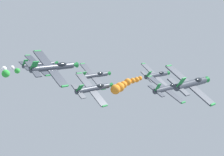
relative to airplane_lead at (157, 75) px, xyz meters
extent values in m
cylinder|color=#333842|center=(-0.02, -0.18, -0.02)|extent=(1.54, 9.00, 1.54)
cone|color=#1E8438|center=(-0.02, 4.92, -0.02)|extent=(1.46, 1.20, 1.46)
cube|color=#333842|center=(-0.08, -0.58, -0.10)|extent=(7.52, 1.90, 5.59)
cylinder|color=#1E8438|center=(-3.78, -0.58, 2.62)|extent=(0.50, 1.40, 0.50)
cylinder|color=#1E8438|center=(3.63, -0.58, -2.83)|extent=(0.50, 1.40, 0.50)
cube|color=#333842|center=(0.01, -4.18, 0.02)|extent=(3.17, 1.20, 2.39)
cube|color=#1E8438|center=(0.55, -4.28, 0.75)|extent=(1.06, 1.10, 1.37)
ellipsoid|color=black|center=(0.28, 1.62, 0.37)|extent=(1.06, 2.20, 1.04)
sphere|color=orange|center=(-0.16, -6.84, -0.07)|extent=(1.04, 1.04, 1.04)
sphere|color=orange|center=(0.10, -8.51, -0.19)|extent=(1.25, 1.25, 1.25)
sphere|color=orange|center=(0.23, -10.18, -0.21)|extent=(1.28, 1.28, 1.28)
sphere|color=orange|center=(0.14, -11.84, -0.32)|extent=(1.65, 1.65, 1.65)
sphere|color=orange|center=(0.29, -13.51, -0.70)|extent=(1.62, 1.62, 1.62)
sphere|color=orange|center=(0.61, -15.18, -0.98)|extent=(2.06, 2.06, 2.06)
sphere|color=orange|center=(0.85, -16.84, -1.19)|extent=(2.09, 2.09, 2.09)
cylinder|color=#333842|center=(-11.18, -10.90, -0.04)|extent=(1.54, 9.00, 1.54)
cone|color=#1E8438|center=(-11.18, -5.80, -0.04)|extent=(1.46, 1.20, 1.46)
cube|color=#333842|center=(-11.24, -11.30, -0.12)|extent=(7.42, 1.90, 5.73)
cylinder|color=#1E8438|center=(-14.89, -11.30, 2.68)|extent=(0.50, 1.40, 0.50)
cylinder|color=#1E8438|center=(-7.59, -11.30, -2.91)|extent=(0.50, 1.40, 0.50)
cube|color=#333842|center=(-11.15, -14.90, 0.00)|extent=(3.13, 1.20, 2.45)
cube|color=#1E8438|center=(-10.59, -15.00, 0.73)|extent=(1.08, 1.10, 1.36)
ellipsoid|color=black|center=(-10.88, -9.10, 0.36)|extent=(1.06, 2.20, 1.04)
cylinder|color=#333842|center=(9.30, -10.42, -0.83)|extent=(1.49, 9.00, 1.49)
cone|color=#1E8438|center=(9.30, -5.32, -0.83)|extent=(1.42, 1.20, 1.42)
cube|color=#333842|center=(9.25, -10.82, -0.92)|extent=(8.18, 1.90, 4.54)
cylinder|color=#1E8438|center=(5.21, -10.82, 1.27)|extent=(0.49, 1.40, 0.49)
cylinder|color=#1E8438|center=(13.30, -10.82, -3.11)|extent=(0.49, 1.40, 0.49)
cube|color=#333842|center=(9.32, -14.42, -0.79)|extent=(3.43, 1.20, 1.97)
cube|color=#1E8438|center=(9.76, -14.52, 0.02)|extent=(0.88, 1.10, 1.47)
ellipsoid|color=black|center=(9.53, -8.62, -0.40)|extent=(1.04, 2.20, 1.00)
cylinder|color=#333842|center=(-1.30, -21.27, -0.65)|extent=(1.55, 9.00, 1.55)
cone|color=#1E8438|center=(-1.30, -16.17, -0.65)|extent=(1.47, 1.20, 1.47)
cube|color=#333842|center=(-1.36, -21.67, -0.73)|extent=(7.30, 1.90, 5.88)
cylinder|color=#1E8438|center=(-4.95, -21.67, 2.14)|extent=(0.51, 1.40, 0.51)
cylinder|color=#1E8438|center=(2.23, -21.67, -3.60)|extent=(0.51, 1.40, 0.51)
cube|color=#333842|center=(-1.27, -25.27, -0.61)|extent=(3.08, 1.20, 2.51)
cube|color=#1E8438|center=(-0.69, -25.37, 0.10)|extent=(1.11, 1.10, 1.34)
ellipsoid|color=black|center=(-0.99, -19.47, -0.27)|extent=(1.06, 2.20, 1.05)
cylinder|color=#333842|center=(-21.57, -19.67, 2.65)|extent=(1.49, 9.00, 1.49)
cone|color=#1E8438|center=(-21.57, -14.57, 2.65)|extent=(1.41, 1.20, 1.41)
cube|color=#333842|center=(-21.62, -20.07, 2.56)|extent=(8.19, 1.90, 4.50)
cylinder|color=#1E8438|center=(-25.67, -20.07, 4.73)|extent=(0.49, 1.40, 0.49)
cylinder|color=#1E8438|center=(-17.56, -20.07, 0.39)|extent=(0.49, 1.40, 0.49)
cube|color=#333842|center=(-21.55, -23.67, 2.69)|extent=(3.43, 1.20, 1.95)
cube|color=#1E8438|center=(-21.11, -23.77, 3.50)|extent=(0.88, 1.10, 1.48)
ellipsoid|color=black|center=(-21.34, -17.87, 3.08)|extent=(1.04, 2.20, 0.99)
sphere|color=white|center=(-21.68, -26.94, 2.50)|extent=(1.01, 1.01, 1.01)
sphere|color=white|center=(-21.31, -29.22, 2.48)|extent=(1.18, 1.18, 1.18)
cylinder|color=#333842|center=(20.13, -21.25, 2.72)|extent=(1.53, 9.00, 1.53)
cone|color=#1E8438|center=(20.13, -16.15, 2.72)|extent=(1.45, 1.20, 1.45)
cube|color=#333842|center=(20.07, -21.65, 2.64)|extent=(7.72, 1.90, 5.31)
cylinder|color=#1E8438|center=(16.26, -21.65, 5.22)|extent=(0.50, 1.40, 0.50)
cylinder|color=#1E8438|center=(23.88, -21.65, 0.06)|extent=(0.50, 1.40, 0.50)
cube|color=#333842|center=(20.16, -25.25, 2.76)|extent=(3.25, 1.20, 2.28)
cube|color=#1E8438|center=(20.67, -25.35, 3.52)|extent=(1.01, 1.10, 1.40)
ellipsoid|color=black|center=(20.41, -19.45, 3.13)|extent=(1.05, 2.20, 1.03)
cylinder|color=#333842|center=(-1.02, -31.48, 4.55)|extent=(1.54, 9.00, 1.54)
cone|color=#1E8438|center=(-1.02, -26.38, 4.55)|extent=(1.46, 1.20, 1.46)
cube|color=#333842|center=(-1.08, -31.88, 4.47)|extent=(7.45, 1.90, 5.69)
cylinder|color=#1E8438|center=(-4.75, -31.88, 7.24)|extent=(0.50, 1.40, 0.50)
cylinder|color=#1E8438|center=(2.59, -31.88, 1.70)|extent=(0.50, 1.40, 0.50)
cube|color=#333842|center=(-0.99, -35.48, 4.59)|extent=(3.14, 1.20, 2.43)
cube|color=#1E8438|center=(-0.44, -35.58, 5.32)|extent=(1.08, 1.10, 1.36)
ellipsoid|color=black|center=(-0.72, -29.68, 4.94)|extent=(1.06, 2.20, 1.04)
sphere|color=green|center=(-1.00, -38.45, 4.60)|extent=(0.86, 0.86, 0.86)
sphere|color=green|center=(-1.01, -40.43, 4.36)|extent=(1.22, 1.22, 1.22)
camera|label=1|loc=(42.37, -65.23, 10.73)|focal=50.09mm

